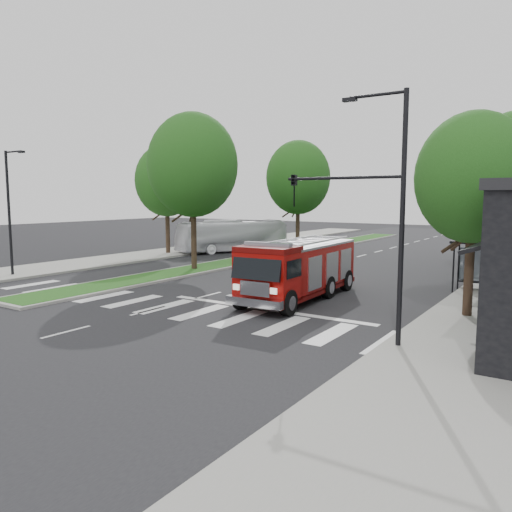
{
  "coord_description": "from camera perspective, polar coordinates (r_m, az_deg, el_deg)",
  "views": [
    {
      "loc": [
        15.19,
        -18.7,
        4.77
      ],
      "look_at": [
        1.27,
        2.35,
        1.8
      ],
      "focal_mm": 35.0,
      "sensor_mm": 36.0,
      "label": 1
    }
  ],
  "objects": [
    {
      "name": "median",
      "position": [
        42.64,
        3.47,
        0.38
      ],
      "size": [
        3.0,
        50.0,
        0.15
      ],
      "color": "gray",
      "rests_on": "ground"
    },
    {
      "name": "tree_left_mid",
      "position": [
        42.39,
        -10.17,
        8.49
      ],
      "size": [
        5.2,
        5.2,
        9.16
      ],
      "color": "black",
      "rests_on": "ground"
    },
    {
      "name": "sidewalk_left",
      "position": [
        41.56,
        -12.4,
        0.07
      ],
      "size": [
        5.0,
        80.0,
        0.15
      ],
      "primitive_type": "cube",
      "color": "gray",
      "rests_on": "ground"
    },
    {
      "name": "bus_shelter",
      "position": [
        27.28,
        24.9,
        0.34
      ],
      "size": [
        3.2,
        1.6,
        2.61
      ],
      "color": "black",
      "rests_on": "ground"
    },
    {
      "name": "streetlight_right_far",
      "position": [
        39.01,
        26.49,
        5.58
      ],
      "size": [
        2.11,
        0.2,
        8.0
      ],
      "color": "black",
      "rests_on": "ground"
    },
    {
      "name": "fire_engine",
      "position": [
        23.47,
        4.95,
        -1.58
      ],
      "size": [
        2.88,
        8.5,
        2.92
      ],
      "rotation": [
        0.0,
        0.0,
        0.04
      ],
      "color": "#560604",
      "rests_on": "ground"
    },
    {
      "name": "tree_median_far",
      "position": [
        44.16,
        4.84,
        8.92
      ],
      "size": [
        5.6,
        5.6,
        9.72
      ],
      "color": "black",
      "rests_on": "ground"
    },
    {
      "name": "streetlight_left_near",
      "position": [
        33.08,
        -26.29,
        5.02
      ],
      "size": [
        1.9,
        0.2,
        7.5
      ],
      "color": "black",
      "rests_on": "ground"
    },
    {
      "name": "city_bus",
      "position": [
        43.95,
        -2.66,
        2.32
      ],
      "size": [
        6.38,
        10.19,
        2.82
      ],
      "primitive_type": "imported",
      "rotation": [
        0.0,
        0.0,
        -0.43
      ],
      "color": "silver",
      "rests_on": "ground"
    },
    {
      "name": "ground",
      "position": [
        24.56,
        -5.51,
        -4.52
      ],
      "size": [
        140.0,
        140.0,
        0.0
      ],
      "primitive_type": "plane",
      "color": "black",
      "rests_on": "ground"
    },
    {
      "name": "tree_median_near",
      "position": [
        32.61,
        -7.24,
        10.25
      ],
      "size": [
        5.8,
        5.8,
        10.16
      ],
      "color": "black",
      "rests_on": "ground"
    },
    {
      "name": "streetlight_right_near",
      "position": [
        16.19,
        13.42,
        6.16
      ],
      "size": [
        4.08,
        0.22,
        8.0
      ],
      "color": "black",
      "rests_on": "ground"
    },
    {
      "name": "tree_right_near",
      "position": [
        21.04,
        23.62,
        8.16
      ],
      "size": [
        4.4,
        4.4,
        8.05
      ],
      "color": "black",
      "rests_on": "ground"
    }
  ]
}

